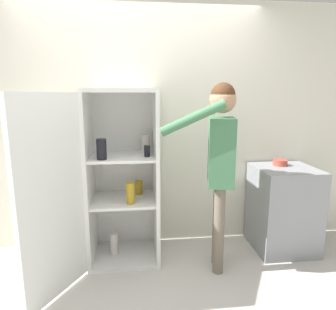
{
  "coord_description": "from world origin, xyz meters",
  "views": [
    {
      "loc": [
        -0.05,
        -2.19,
        1.61
      ],
      "look_at": [
        0.27,
        0.64,
        1.04
      ],
      "focal_mm": 32.0,
      "sensor_mm": 36.0,
      "label": 1
    }
  ],
  "objects": [
    {
      "name": "person",
      "position": [
        0.7,
        0.34,
        1.12
      ],
      "size": [
        0.7,
        0.5,
        1.72
      ],
      "color": "#726656",
      "rests_on": "ground_plane"
    },
    {
      "name": "bowl",
      "position": [
        1.47,
        0.74,
        0.91
      ],
      "size": [
        0.15,
        0.15,
        0.06
      ],
      "color": "#B24738",
      "rests_on": "counter"
    },
    {
      "name": "refrigerator",
      "position": [
        -0.29,
        0.55,
        0.83
      ],
      "size": [
        1.04,
        1.16,
        1.67
      ],
      "color": "white",
      "rests_on": "ground_plane"
    },
    {
      "name": "ground_plane",
      "position": [
        0.0,
        0.0,
        0.0
      ],
      "size": [
        12.0,
        12.0,
        0.0
      ],
      "primitive_type": "plane",
      "color": "beige"
    },
    {
      "name": "counter",
      "position": [
        1.49,
        0.63,
        0.44
      ],
      "size": [
        0.6,
        0.6,
        0.88
      ],
      "color": "gray",
      "rests_on": "ground_plane"
    },
    {
      "name": "wall_back",
      "position": [
        0.0,
        0.98,
        1.27
      ],
      "size": [
        7.0,
        0.06,
        2.55
      ],
      "color": "silver",
      "rests_on": "ground_plane"
    }
  ]
}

